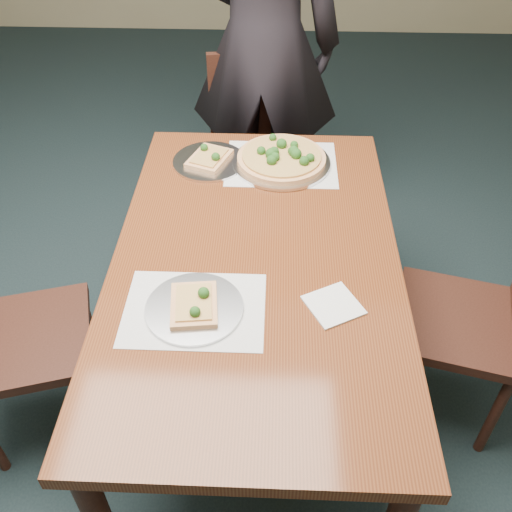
{
  "coord_description": "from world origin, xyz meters",
  "views": [
    {
      "loc": [
        0.4,
        -1.23,
        1.95
      ],
      "look_at": [
        0.35,
        0.09,
        0.75
      ],
      "focal_mm": 40.0,
      "sensor_mm": 36.0,
      "label": 1
    }
  ],
  "objects_px": {
    "dining_table": "(256,277)",
    "slice_plate_near": "(194,306)",
    "chair_far": "(256,140)",
    "pizza_pan": "(282,159)",
    "chair_right": "(487,314)",
    "diner": "(263,43)",
    "slice_plate_far": "(209,160)"
  },
  "relations": [
    {
      "from": "dining_table",
      "to": "chair_far",
      "type": "relative_size",
      "value": 1.65
    },
    {
      "from": "dining_table",
      "to": "slice_plate_near",
      "type": "height_order",
      "value": "slice_plate_near"
    },
    {
      "from": "chair_far",
      "to": "chair_right",
      "type": "height_order",
      "value": "same"
    },
    {
      "from": "chair_right",
      "to": "slice_plate_far",
      "type": "distance_m",
      "value": 1.14
    },
    {
      "from": "chair_far",
      "to": "slice_plate_near",
      "type": "relative_size",
      "value": 3.25
    },
    {
      "from": "dining_table",
      "to": "slice_plate_near",
      "type": "distance_m",
      "value": 0.31
    },
    {
      "from": "pizza_pan",
      "to": "dining_table",
      "type": "bearing_deg",
      "value": -98.27
    },
    {
      "from": "chair_far",
      "to": "pizza_pan",
      "type": "bearing_deg",
      "value": -87.3
    },
    {
      "from": "chair_right",
      "to": "chair_far",
      "type": "bearing_deg",
      "value": -128.77
    },
    {
      "from": "pizza_pan",
      "to": "slice_plate_near",
      "type": "xyz_separation_m",
      "value": [
        -0.24,
        -0.76,
        -0.01
      ]
    },
    {
      "from": "pizza_pan",
      "to": "slice_plate_far",
      "type": "relative_size",
      "value": 1.33
    },
    {
      "from": "dining_table",
      "to": "chair_right",
      "type": "bearing_deg",
      "value": -0.09
    },
    {
      "from": "dining_table",
      "to": "slice_plate_near",
      "type": "xyz_separation_m",
      "value": [
        -0.17,
        -0.24,
        0.11
      ]
    },
    {
      "from": "dining_table",
      "to": "diner",
      "type": "distance_m",
      "value": 1.21
    },
    {
      "from": "slice_plate_near",
      "to": "slice_plate_far",
      "type": "height_order",
      "value": "slice_plate_near"
    },
    {
      "from": "diner",
      "to": "slice_plate_near",
      "type": "bearing_deg",
      "value": 87.34
    },
    {
      "from": "chair_right",
      "to": "pizza_pan",
      "type": "bearing_deg",
      "value": -112.8
    },
    {
      "from": "chair_far",
      "to": "chair_right",
      "type": "relative_size",
      "value": 1.0
    },
    {
      "from": "diner",
      "to": "pizza_pan",
      "type": "bearing_deg",
      "value": 101.59
    },
    {
      "from": "chair_far",
      "to": "pizza_pan",
      "type": "relative_size",
      "value": 2.44
    },
    {
      "from": "chair_right",
      "to": "diner",
      "type": "height_order",
      "value": "diner"
    },
    {
      "from": "chair_right",
      "to": "diner",
      "type": "xyz_separation_m",
      "value": [
        -0.8,
        1.17,
        0.45
      ]
    },
    {
      "from": "slice_plate_near",
      "to": "slice_plate_far",
      "type": "bearing_deg",
      "value": 92.6
    },
    {
      "from": "diner",
      "to": "slice_plate_near",
      "type": "height_order",
      "value": "diner"
    },
    {
      "from": "slice_plate_far",
      "to": "slice_plate_near",
      "type": "bearing_deg",
      "value": -87.4
    },
    {
      "from": "diner",
      "to": "pizza_pan",
      "type": "xyz_separation_m",
      "value": [
        0.09,
        -0.64,
        -0.19
      ]
    },
    {
      "from": "slice_plate_near",
      "to": "diner",
      "type": "bearing_deg",
      "value": 83.95
    },
    {
      "from": "slice_plate_near",
      "to": "slice_plate_far",
      "type": "xyz_separation_m",
      "value": [
        -0.03,
        0.77,
        -0.0
      ]
    },
    {
      "from": "dining_table",
      "to": "pizza_pan",
      "type": "distance_m",
      "value": 0.55
    },
    {
      "from": "diner",
      "to": "slice_plate_far",
      "type": "xyz_separation_m",
      "value": [
        -0.18,
        -0.64,
        -0.2
      ]
    },
    {
      "from": "dining_table",
      "to": "pizza_pan",
      "type": "relative_size",
      "value": 4.02
    },
    {
      "from": "dining_table",
      "to": "chair_right",
      "type": "relative_size",
      "value": 1.65
    }
  ]
}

